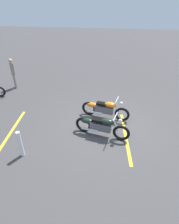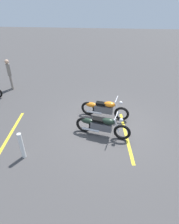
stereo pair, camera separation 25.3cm
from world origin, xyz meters
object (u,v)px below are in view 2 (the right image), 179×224
object	(u,v)px
motorcycle_dark_foreground	(101,125)
bollard_post	(22,146)
bystander_near_row	(9,73)
motorcycle_bright_foreground	(103,108)

from	to	relation	value
motorcycle_dark_foreground	bollard_post	xyz separation A→B (m)	(2.59, 1.50, 0.04)
motorcycle_dark_foreground	bystander_near_row	xyz separation A→B (m)	(5.56, -3.93, 0.53)
motorcycle_bright_foreground	bystander_near_row	world-z (taller)	bystander_near_row
motorcycle_bright_foreground	motorcycle_dark_foreground	size ratio (longest dim) A/B	1.00
motorcycle_dark_foreground	bollard_post	world-z (taller)	motorcycle_dark_foreground
motorcycle_dark_foreground	bollard_post	size ratio (longest dim) A/B	2.18
motorcycle_dark_foreground	motorcycle_bright_foreground	bearing A→B (deg)	100.98
motorcycle_dark_foreground	bollard_post	bearing A→B (deg)	-137.52
bystander_near_row	bollard_post	distance (m)	6.20
bystander_near_row	bollard_post	world-z (taller)	bystander_near_row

